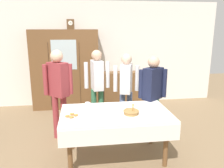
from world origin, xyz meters
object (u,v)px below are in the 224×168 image
at_px(dining_table, 116,119).
at_px(person_by_cabinet, 126,84).
at_px(mantel_clock, 71,24).
at_px(tea_cup_mid_left, 124,107).
at_px(tea_cup_mid_right, 88,104).
at_px(bread_basket, 131,112).
at_px(spoon_front_edge, 150,108).
at_px(spoon_near_right, 164,114).
at_px(bookshelf_low, 125,88).
at_px(person_beside_shelf, 152,90).
at_px(tea_cup_far_right, 89,120).
at_px(person_near_right_end, 97,81).
at_px(book_stack, 125,70).
at_px(wall_cabinet, 65,70).
at_px(person_behind_table_left, 58,86).
at_px(tea_cup_near_right, 110,114).
at_px(pastry_plate, 72,116).

height_order(dining_table, person_by_cabinet, person_by_cabinet).
distance_m(mantel_clock, tea_cup_mid_left, 2.90).
xyz_separation_m(tea_cup_mid_right, person_by_cabinet, (0.80, 0.73, 0.14)).
height_order(dining_table, bread_basket, bread_basket).
xyz_separation_m(spoon_front_edge, spoon_near_right, (0.14, -0.27, 0.00)).
xyz_separation_m(bookshelf_low, spoon_front_edge, (-0.07, -2.50, 0.32)).
xyz_separation_m(person_by_cabinet, person_beside_shelf, (0.38, -0.51, 0.01)).
height_order(mantel_clock, bookshelf_low, mantel_clock).
bearing_deg(bread_basket, person_by_cabinet, 82.31).
xyz_separation_m(dining_table, bread_basket, (0.22, -0.07, 0.14)).
height_order(tea_cup_far_right, person_near_right_end, person_near_right_end).
bearing_deg(person_by_cabinet, book_stack, 79.92).
bearing_deg(spoon_near_right, tea_cup_mid_left, 152.05).
bearing_deg(dining_table, book_stack, 76.13).
relative_size(dining_table, person_beside_shelf, 1.08).
relative_size(wall_cabinet, spoon_front_edge, 16.71).
bearing_deg(person_behind_table_left, bookshelf_low, 48.60).
xyz_separation_m(dining_table, tea_cup_mid_left, (0.16, 0.17, 0.13)).
height_order(tea_cup_mid_right, tea_cup_far_right, same).
distance_m(spoon_front_edge, person_behind_table_left, 1.68).
distance_m(tea_cup_far_right, person_by_cabinet, 1.61).
height_order(tea_cup_near_right, person_behind_table_left, person_behind_table_left).
relative_size(spoon_front_edge, person_near_right_end, 0.07).
bearing_deg(book_stack, person_beside_shelf, -86.87).
height_order(tea_cup_mid_left, person_behind_table_left, person_behind_table_left).
bearing_deg(spoon_front_edge, person_behind_table_left, 154.55).
distance_m(pastry_plate, person_near_right_end, 1.49).
distance_m(pastry_plate, spoon_front_edge, 1.27).
relative_size(book_stack, tea_cup_near_right, 1.77).
height_order(pastry_plate, spoon_near_right, pastry_plate).
bearing_deg(tea_cup_mid_left, mantel_clock, 110.05).
relative_size(spoon_near_right, person_by_cabinet, 0.08).
xyz_separation_m(tea_cup_near_right, tea_cup_far_right, (-0.31, -0.18, -0.00)).
distance_m(bread_basket, person_by_cabinet, 1.21).
relative_size(wall_cabinet, bread_basket, 8.29).
xyz_separation_m(dining_table, person_behind_table_left, (-0.92, 0.86, 0.35)).
distance_m(tea_cup_far_right, spoon_front_edge, 1.08).
bearing_deg(pastry_plate, spoon_front_edge, 10.05).
xyz_separation_m(tea_cup_near_right, person_near_right_end, (-0.08, 1.41, 0.18)).
relative_size(spoon_front_edge, spoon_near_right, 1.00).
relative_size(bookshelf_low, pastry_plate, 4.09).
xyz_separation_m(dining_table, person_near_right_end, (-0.19, 1.32, 0.31)).
height_order(person_behind_table_left, person_beside_shelf, person_behind_table_left).
relative_size(wall_cabinet, person_near_right_end, 1.24).
bearing_deg(spoon_front_edge, bread_basket, -149.59).
relative_size(wall_cabinet, book_stack, 8.65).
xyz_separation_m(dining_table, mantel_clock, (-0.72, 2.59, 1.45)).
relative_size(tea_cup_near_right, pastry_plate, 0.46).
distance_m(book_stack, person_beside_shelf, 2.03).
bearing_deg(tea_cup_mid_right, person_beside_shelf, 10.60).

